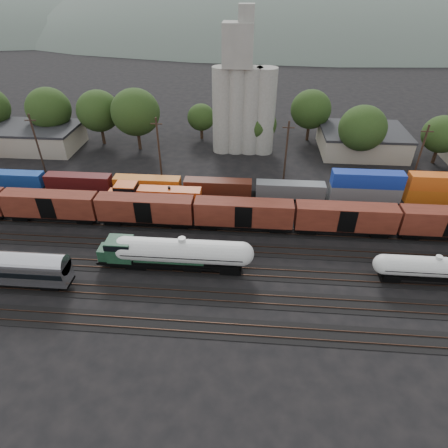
# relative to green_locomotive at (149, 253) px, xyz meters

# --- Properties ---
(ground) EXTENTS (600.00, 600.00, 0.00)m
(ground) POSITION_rel_green_locomotive_xyz_m (7.56, 5.00, -2.41)
(ground) COLOR black
(tracks) EXTENTS (180.00, 33.20, 0.20)m
(tracks) POSITION_rel_green_locomotive_xyz_m (7.56, 5.00, -2.36)
(tracks) COLOR black
(tracks) RESTS_ON ground
(green_locomotive) EXTENTS (15.86, 2.80, 4.20)m
(green_locomotive) POSITION_rel_green_locomotive_xyz_m (0.00, 0.00, 0.00)
(green_locomotive) COLOR black
(green_locomotive) RESTS_ON ground
(tank_car_a) EXTENTS (18.99, 3.40, 4.98)m
(tank_car_a) POSITION_rel_green_locomotive_xyz_m (4.65, 0.00, 0.53)
(tank_car_a) COLOR silver
(tank_car_a) RESTS_ON ground
(tank_car_b) EXTENTS (15.64, 2.80, 4.10)m
(tank_car_b) POSITION_rel_green_locomotive_xyz_m (37.38, 0.00, 0.05)
(tank_car_b) COLOR silver
(tank_car_b) RESTS_ON ground
(orange_locomotive) EXTENTS (17.47, 2.91, 4.37)m
(orange_locomotive) POSITION_rel_green_locomotive_xyz_m (-3.14, 15.00, 0.09)
(orange_locomotive) COLOR black
(orange_locomotive) RESTS_ON ground
(boxcar_string) EXTENTS (153.60, 2.90, 4.20)m
(boxcar_string) POSITION_rel_green_locomotive_xyz_m (4.70, 10.00, 0.71)
(boxcar_string) COLOR black
(boxcar_string) RESTS_ON ground
(container_wall) EXTENTS (162.91, 2.60, 5.80)m
(container_wall) POSITION_rel_green_locomotive_xyz_m (3.46, 20.00, 0.27)
(container_wall) COLOR black
(container_wall) RESTS_ON ground
(grain_silo) EXTENTS (13.40, 5.00, 29.00)m
(grain_silo) POSITION_rel_green_locomotive_xyz_m (10.85, 41.00, 8.85)
(grain_silo) COLOR gray
(grain_silo) RESTS_ON ground
(industrial_sheds) EXTENTS (119.38, 17.26, 5.10)m
(industrial_sheds) POSITION_rel_green_locomotive_xyz_m (14.19, 40.25, 0.15)
(industrial_sheds) COLOR #9E937F
(industrial_sheds) RESTS_ON ground
(tree_band) EXTENTS (167.79, 21.69, 14.27)m
(tree_band) POSITION_rel_green_locomotive_xyz_m (11.76, 43.05, 5.28)
(tree_band) COLOR black
(tree_band) RESTS_ON ground
(utility_poles) EXTENTS (122.20, 0.36, 12.00)m
(utility_poles) POSITION_rel_green_locomotive_xyz_m (7.56, 27.00, 3.80)
(utility_poles) COLOR black
(utility_poles) RESTS_ON ground
(distant_hills) EXTENTS (860.00, 286.00, 130.00)m
(distant_hills) POSITION_rel_green_locomotive_xyz_m (31.48, 265.00, -22.97)
(distant_hills) COLOR #59665B
(distant_hills) RESTS_ON ground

